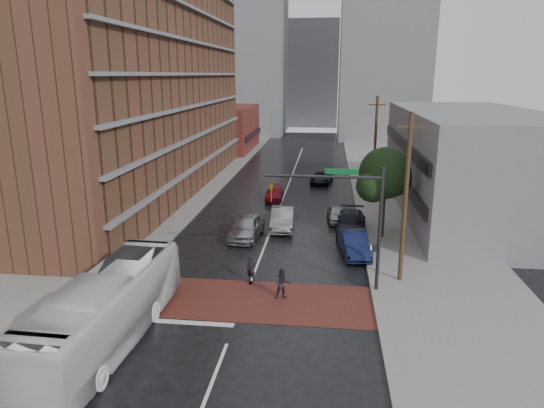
% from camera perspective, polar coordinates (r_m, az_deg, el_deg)
% --- Properties ---
extents(ground, '(160.00, 160.00, 0.00)m').
position_cam_1_polar(ground, '(26.66, -3.52, -11.70)').
color(ground, black).
rests_on(ground, ground).
extents(crosswalk, '(14.00, 5.00, 0.02)m').
position_cam_1_polar(crosswalk, '(27.09, -3.33, -11.21)').
color(crosswalk, maroon).
rests_on(crosswalk, ground).
extents(sidewalk_west, '(9.00, 90.00, 0.15)m').
position_cam_1_polar(sidewalk_west, '(52.32, -11.13, 1.59)').
color(sidewalk_west, gray).
rests_on(sidewalk_west, ground).
extents(sidewalk_east, '(9.00, 90.00, 0.15)m').
position_cam_1_polar(sidewalk_east, '(50.36, 14.66, 0.85)').
color(sidewalk_east, gray).
rests_on(sidewalk_east, ground).
extents(apartment_block, '(10.00, 44.00, 28.00)m').
position_cam_1_polar(apartment_block, '(50.89, -15.11, 16.81)').
color(apartment_block, brown).
rests_on(apartment_block, ground).
extents(storefront_west, '(8.00, 16.00, 7.00)m').
position_cam_1_polar(storefront_west, '(79.58, -5.25, 8.84)').
color(storefront_west, maroon).
rests_on(storefront_west, ground).
extents(building_east, '(11.00, 26.00, 9.00)m').
position_cam_1_polar(building_east, '(45.69, 22.09, 4.50)').
color(building_east, gray).
rests_on(building_east, ground).
extents(distant_tower_west, '(18.00, 16.00, 32.00)m').
position_cam_1_polar(distant_tower_west, '(103.14, -3.71, 17.22)').
color(distant_tower_west, gray).
rests_on(distant_tower_west, ground).
extents(distant_tower_east, '(16.00, 14.00, 36.00)m').
position_cam_1_polar(distant_tower_east, '(96.09, 13.13, 18.24)').
color(distant_tower_east, gray).
rests_on(distant_tower_east, ground).
extents(distant_tower_center, '(12.00, 10.00, 24.00)m').
position_cam_1_polar(distant_tower_center, '(118.49, 4.77, 14.98)').
color(distant_tower_center, gray).
rests_on(distant_tower_center, ground).
extents(street_tree, '(4.20, 4.10, 6.90)m').
position_cam_1_polar(street_tree, '(36.41, 13.14, 3.16)').
color(street_tree, '#332319').
rests_on(street_tree, ground).
extents(signal_mast, '(6.50, 0.30, 7.20)m').
position_cam_1_polar(signal_mast, '(26.94, 9.61, -0.78)').
color(signal_mast, '#2D2D33').
rests_on(signal_mast, ground).
extents(utility_pole_near, '(1.60, 0.26, 10.00)m').
position_cam_1_polar(utility_pole_near, '(28.60, 15.43, 0.64)').
color(utility_pole_near, '#473321').
rests_on(utility_pole_near, ground).
extents(utility_pole_far, '(1.60, 0.26, 10.00)m').
position_cam_1_polar(utility_pole_far, '(48.11, 12.01, 6.52)').
color(utility_pole_far, '#473321').
rests_on(utility_pole_far, ground).
extents(transit_bus, '(3.18, 12.11, 3.35)m').
position_cam_1_polar(transit_bus, '(23.54, -18.96, -11.80)').
color(transit_bus, silver).
rests_on(transit_bus, ground).
extents(pedestrian_a, '(0.71, 0.59, 1.66)m').
position_cam_1_polar(pedestrian_a, '(28.99, -2.47, -7.60)').
color(pedestrian_a, black).
rests_on(pedestrian_a, ground).
extents(pedestrian_b, '(0.96, 0.82, 1.73)m').
position_cam_1_polar(pedestrian_b, '(26.87, 1.25, -9.40)').
color(pedestrian_b, '#262025').
rests_on(pedestrian_b, ground).
extents(car_travel_a, '(2.46, 5.18, 1.71)m').
position_cam_1_polar(car_travel_a, '(36.49, -3.03, -2.74)').
color(car_travel_a, '#A4A7AC').
rests_on(car_travel_a, ground).
extents(car_travel_b, '(2.02, 5.13, 1.66)m').
position_cam_1_polar(car_travel_b, '(38.70, 1.23, -1.72)').
color(car_travel_b, '#9B9EA2').
rests_on(car_travel_b, ground).
extents(car_travel_c, '(1.80, 4.15, 1.19)m').
position_cam_1_polar(car_travel_c, '(47.67, 0.29, 1.21)').
color(car_travel_c, maroon).
rests_on(car_travel_c, ground).
extents(suv_travel, '(2.75, 4.88, 1.29)m').
position_cam_1_polar(suv_travel, '(55.23, 5.87, 3.10)').
color(suv_travel, black).
rests_on(suv_travel, ground).
extents(car_parked_near, '(2.25, 4.94, 1.57)m').
position_cam_1_polar(car_parked_near, '(33.62, 9.65, -4.64)').
color(car_parked_near, '#131943').
rests_on(car_parked_near, ground).
extents(car_parked_mid, '(2.52, 5.56, 1.58)m').
position_cam_1_polar(car_parked_mid, '(38.21, 9.32, -2.20)').
color(car_parked_mid, black).
rests_on(car_parked_mid, ground).
extents(car_parked_far, '(1.73, 3.83, 1.28)m').
position_cam_1_polar(car_parked_far, '(41.02, 7.62, -1.16)').
color(car_parked_far, '#95979C').
rests_on(car_parked_far, ground).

